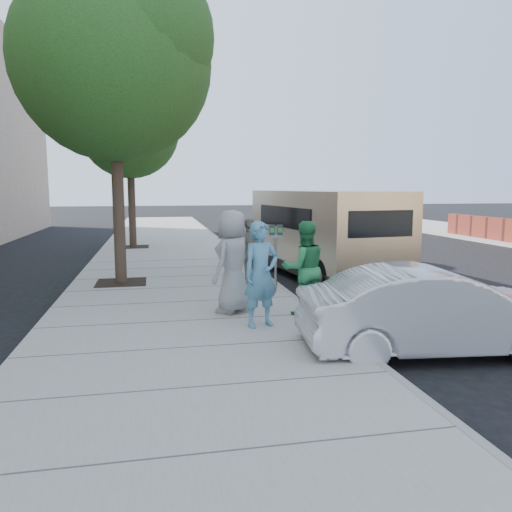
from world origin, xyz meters
name	(u,v)px	position (x,y,z in m)	size (l,w,h in m)	color
ground	(228,306)	(0.00, 0.00, 0.00)	(120.00, 120.00, 0.00)	black
sidewalk	(180,305)	(-1.00, 0.00, 0.07)	(5.00, 60.00, 0.15)	gray
curb_face	(294,300)	(1.44, 0.00, 0.07)	(0.12, 60.00, 0.16)	gray
tree_near	(115,54)	(-2.25, 2.40, 5.55)	(4.62, 4.60, 7.53)	black
tree_far	(130,124)	(-2.25, 10.00, 4.88)	(3.92, 3.80, 6.49)	black
parking_meter	(276,243)	(1.25, 0.88, 1.22)	(0.32, 0.15, 1.48)	gray
van	(320,231)	(3.09, 3.12, 1.26)	(2.85, 6.62, 2.38)	tan
sedan	(435,311)	(2.58, -3.60, 0.66)	(1.39, 3.98, 1.31)	silver
person_officer	(261,274)	(0.26, -2.10, 1.04)	(0.65, 0.42, 1.77)	teal
person_green_shirt	(304,268)	(1.20, -1.49, 1.01)	(0.84, 0.65, 1.72)	#2A8247
person_gray_shirt	(233,261)	(-0.05, -1.05, 1.11)	(0.94, 0.61, 1.92)	gray
person_striped_polo	(251,253)	(0.72, 1.21, 0.96)	(0.95, 0.40, 1.62)	gray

